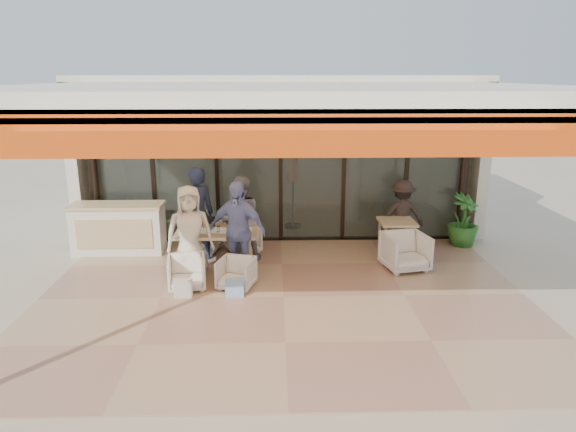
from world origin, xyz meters
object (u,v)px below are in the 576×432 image
Objects in this scene: side_table at (397,226)px; chair_far_right at (243,236)px; diner_cream at (190,233)px; standing_woman at (402,215)px; chair_far_left at (202,235)px; diner_periwinkle at (237,230)px; side_chair at (405,250)px; host_counter at (118,228)px; diner_navy at (197,214)px; potted_palm at (463,220)px; dining_table at (216,234)px; chair_near_right at (236,272)px; chair_near_left at (187,271)px; diner_grey at (241,219)px.

chair_far_right is at bearing 173.23° from side_table.
diner_cream is at bearing 37.52° from chair_far_right.
chair_far_left is at bearing 3.09° from standing_woman.
diner_periwinkle is (0.84, -1.40, 0.53)m from chair_far_left.
side_chair reaches higher than chair_far_left.
host_counter is 0.99× the size of diner_navy.
potted_palm is (5.49, 0.22, 0.22)m from chair_far_left.
side_chair is at bearing -90.00° from side_table.
side_chair is 0.53× the size of standing_woman.
dining_table is at bearing 17.34° from standing_woman.
host_counter is at bearing 176.58° from side_table.
chair_far_right is at bearing -170.28° from diner_navy.
chair_near_right is at bearing 125.92° from chair_far_left.
host_counter is at bearing 13.18° from chair_far_left.
standing_woman is at bearing 6.02° from diner_cream.
standing_woman is (3.30, 2.02, 0.44)m from chair_near_right.
diner_navy is 2.52× the size of side_table.
diner_periwinkle reaches higher than host_counter.
standing_woman is at bearing 67.86° from side_chair.
diner_navy reaches higher than standing_woman.
diner_periwinkle reaches higher than chair_near_right.
side_table is at bearing 42.47° from chair_near_right.
chair_far_left is 0.84m from chair_far_right.
chair_near_right is at bearing -71.42° from diner_periwinkle.
host_counter is at bearing 159.51° from chair_near_right.
chair_near_right is at bearing -8.93° from chair_near_left.
diner_grey is at bearing 46.01° from dining_table.
standing_woman reaches higher than dining_table.
diner_navy is at bearing 158.54° from side_chair.
diner_periwinkle is 3.15m from side_chair.
diner_cream is at bearing 81.07° from chair_near_left.
diner_periwinkle reaches higher than chair_far_right.
diner_navy reaches higher than dining_table.
chair_near_right is 0.35× the size of diner_grey.
side_table is at bearing 0.54° from diner_cream.
chair_far_right is 0.39× the size of diner_grey.
side_table is (3.10, 0.13, -0.20)m from diner_grey.
host_counter is 5.82m from standing_woman.
diner_periwinkle is 1.22× the size of standing_woman.
standing_woman is (4.14, 0.12, 0.37)m from chair_far_left.
dining_table is at bearing 57.78° from chair_near_left.
chair_near_right is 0.33× the size of diner_periwinkle.
chair_near_left is 4.63m from standing_woman.
potted_palm is (4.65, 0.22, 0.24)m from chair_far_right.
standing_woman is (4.14, 0.62, -0.21)m from diner_navy.
chair_near_left is at bearing 44.63° from chair_far_right.
chair_near_right is at bearing 76.61° from diner_grey.
host_counter is 2.48× the size of side_table.
diner_periwinkle is at bearing -46.80° from dining_table.
host_counter is at bearing -20.78° from chair_far_right.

